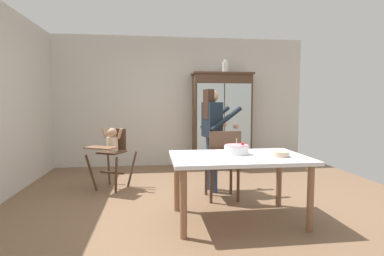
{
  "coord_description": "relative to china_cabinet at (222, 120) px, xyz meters",
  "views": [
    {
      "loc": [
        -0.61,
        -3.86,
        1.33
      ],
      "look_at": [
        -0.01,
        0.7,
        0.95
      ],
      "focal_mm": 28.53,
      "sensor_mm": 36.0,
      "label": 1
    }
  ],
  "objects": [
    {
      "name": "ground_plane",
      "position": [
        -0.84,
        -2.37,
        -0.98
      ],
      "size": [
        6.24,
        6.24,
        0.0
      ],
      "primitive_type": "plane",
      "color": "brown"
    },
    {
      "name": "wall_back",
      "position": [
        -0.84,
        0.26,
        0.37
      ],
      "size": [
        5.32,
        0.06,
        2.7
      ],
      "primitive_type": "cube",
      "color": "beige",
      "rests_on": "ground_plane"
    },
    {
      "name": "china_cabinet",
      "position": [
        0.0,
        0.0,
        0.0
      ],
      "size": [
        1.25,
        0.48,
        1.95
      ],
      "color": "#4C3323",
      "rests_on": "ground_plane"
    },
    {
      "name": "ceramic_vase",
      "position": [
        0.06,
        0.0,
        1.09
      ],
      "size": [
        0.13,
        0.13,
        0.27
      ],
      "color": "white",
      "rests_on": "china_cabinet"
    },
    {
      "name": "high_chair_with_toddler",
      "position": [
        -2.07,
        -1.46,
        -0.33
      ],
      "size": [
        0.77,
        0.83,
        0.95
      ],
      "rotation": [
        0.0,
        0.0,
        -0.48
      ],
      "color": "#4C3323",
      "rests_on": "ground_plane"
    },
    {
      "name": "adult_person",
      "position": [
        -0.56,
        -1.77,
        -0.01
      ],
      "size": [
        0.57,
        0.56,
        1.53
      ],
      "rotation": [
        0.0,
        0.0,
        1.77
      ],
      "color": "#3D4C6B",
      "rests_on": "ground_plane"
    },
    {
      "name": "dining_table",
      "position": [
        -0.5,
        -2.95,
        -0.33
      ],
      "size": [
        1.5,
        0.97,
        0.74
      ],
      "color": "silver",
      "rests_on": "ground_plane"
    },
    {
      "name": "birthday_cake",
      "position": [
        -0.49,
        -2.84,
        -0.19
      ],
      "size": [
        0.28,
        0.28,
        0.19
      ],
      "color": "white",
      "rests_on": "dining_table"
    },
    {
      "name": "serving_bowl",
      "position": [
        -0.05,
        -3.07,
        -0.21
      ],
      "size": [
        0.18,
        0.18,
        0.05
      ],
      "primitive_type": "cylinder",
      "color": "#C6AD93",
      "rests_on": "dining_table"
    },
    {
      "name": "dining_chair_far_side",
      "position": [
        -0.5,
        -2.25,
        -0.43
      ],
      "size": [
        0.44,
        0.44,
        0.96
      ],
      "rotation": [
        0.0,
        0.0,
        3.14
      ],
      "color": "#4C3323",
      "rests_on": "ground_plane"
    }
  ]
}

